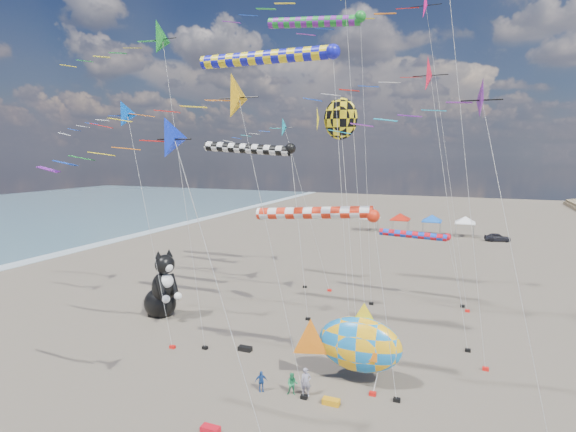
% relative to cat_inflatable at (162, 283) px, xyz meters
% --- Properties ---
extents(delta_kite_1, '(15.03, 2.64, 25.88)m').
position_rel_cat_inflatable_xyz_m(delta_kite_1, '(17.09, 10.14, 21.49)').
color(delta_kite_1, '#F5117E').
rests_on(delta_kite_1, ground).
extents(delta_kite_2, '(10.79, 2.42, 21.84)m').
position_rel_cat_inflatable_xyz_m(delta_kite_2, '(3.34, -4.09, 17.56)').
color(delta_kite_2, '#1C8B2B').
rests_on(delta_kite_2, ground).
extents(delta_kite_3, '(9.58, 1.76, 16.09)m').
position_rel_cat_inflatable_xyz_m(delta_kite_3, '(21.60, -9.18, 12.03)').
color(delta_kite_3, '#711C8B').
rests_on(delta_kite_3, ground).
extents(delta_kite_4, '(8.63, 1.92, 16.63)m').
position_rel_cat_inflatable_xyz_m(delta_kite_4, '(1.09, -4.80, 12.54)').
color(delta_kite_4, blue).
rests_on(delta_kite_4, ground).
extents(delta_kite_5, '(11.24, 2.43, 17.03)m').
position_rel_cat_inflatable_xyz_m(delta_kite_5, '(11.54, -7.42, 12.74)').
color(delta_kite_5, '#E9A613').
rests_on(delta_kite_5, ground).
extents(delta_kite_6, '(12.05, 2.48, 19.39)m').
position_rel_cat_inflatable_xyz_m(delta_kite_6, '(18.45, 2.03, 15.09)').
color(delta_kite_6, red).
rests_on(delta_kite_6, ground).
extents(delta_kite_7, '(10.39, 1.89, 16.44)m').
position_rel_cat_inflatable_xyz_m(delta_kite_7, '(5.59, 11.34, 12.35)').
color(delta_kite_7, '#14A4BE').
rests_on(delta_kite_7, ground).
extents(delta_kite_9, '(10.82, 1.59, 14.37)m').
position_rel_cat_inflatable_xyz_m(delta_kite_9, '(10.66, -14.39, 10.33)').
color(delta_kite_9, '#122DD6').
rests_on(delta_kite_9, ground).
extents(windsock_0, '(10.37, 0.87, 19.31)m').
position_rel_cat_inflatable_xyz_m(windsock_0, '(10.71, -2.39, 16.02)').
color(windsock_0, '#1316C1').
rests_on(windsock_0, ground).
extents(windsock_1, '(8.14, 0.68, 10.18)m').
position_rel_cat_inflatable_xyz_m(windsock_1, '(15.01, -5.86, 6.99)').
color(windsock_1, red).
rests_on(windsock_1, ground).
extents(windsock_2, '(9.06, 0.81, 13.81)m').
position_rel_cat_inflatable_xyz_m(windsock_2, '(6.36, 3.50, 10.55)').
color(windsock_2, black).
rests_on(windsock_2, ground).
extents(windsock_3, '(8.41, 0.75, 13.84)m').
position_rel_cat_inflatable_xyz_m(windsock_3, '(3.52, 11.51, 10.61)').
color(windsock_3, yellow).
rests_on(windsock_3, ground).
extents(windsock_4, '(9.65, 0.93, 24.44)m').
position_rel_cat_inflatable_xyz_m(windsock_4, '(10.02, 8.98, 21.10)').
color(windsock_4, '#198E2B').
rests_on(windsock_4, ground).
extents(windsock_5, '(7.42, 0.64, 6.32)m').
position_rel_cat_inflatable_xyz_m(windsock_5, '(18.38, 11.23, 3.17)').
color(windsock_5, red).
rests_on(windsock_5, ground).
extents(angelfish_kite, '(3.74, 3.02, 16.53)m').
position_rel_cat_inflatable_xyz_m(angelfish_kite, '(14.32, -0.19, 12.30)').
color(angelfish_kite, yellow).
rests_on(angelfish_kite, ground).
extents(cat_inflatable, '(4.61, 3.57, 5.58)m').
position_rel_cat_inflatable_xyz_m(cat_inflatable, '(0.00, 0.00, 0.00)').
color(cat_inflatable, black).
rests_on(cat_inflatable, ground).
extents(fish_inflatable, '(6.47, 3.16, 4.79)m').
position_rel_cat_inflatable_xyz_m(fish_inflatable, '(17.01, -4.73, -0.43)').
color(fish_inflatable, '#157DD2').
rests_on(fish_inflatable, ground).
extents(person_adult, '(0.69, 0.60, 1.58)m').
position_rel_cat_inflatable_xyz_m(person_adult, '(14.72, -7.11, -2.00)').
color(person_adult, '#8D899F').
rests_on(person_adult, ground).
extents(child_green, '(0.70, 0.60, 1.24)m').
position_rel_cat_inflatable_xyz_m(child_green, '(14.00, -7.27, -2.17)').
color(child_green, '#279156').
rests_on(child_green, ground).
extents(child_blue, '(0.73, 0.62, 1.17)m').
position_rel_cat_inflatable_xyz_m(child_blue, '(12.27, -7.56, -2.20)').
color(child_blue, '#1E4794').
rests_on(child_blue, ground).
extents(kite_bag_0, '(0.90, 0.44, 0.30)m').
position_rel_cat_inflatable_xyz_m(kite_bag_0, '(16.22, -7.40, -2.64)').
color(kite_bag_0, orange).
rests_on(kite_bag_0, ground).
extents(kite_bag_1, '(0.90, 0.44, 0.30)m').
position_rel_cat_inflatable_xyz_m(kite_bag_1, '(11.64, -11.81, -2.64)').
color(kite_bag_1, red).
rests_on(kite_bag_1, ground).
extents(kite_bag_2, '(0.90, 0.44, 0.30)m').
position_rel_cat_inflatable_xyz_m(kite_bag_2, '(9.08, -3.32, -2.64)').
color(kite_bag_2, black).
rests_on(kite_bag_2, ground).
extents(tent_row, '(19.20, 4.20, 3.80)m').
position_rel_cat_inflatable_xyz_m(tent_row, '(14.72, 46.42, 0.36)').
color(tent_row, white).
rests_on(tent_row, ground).
extents(parked_car, '(3.84, 2.06, 1.24)m').
position_rel_cat_inflatable_xyz_m(parked_car, '(26.82, 44.42, -2.17)').
color(parked_car, '#26262D').
rests_on(parked_car, ground).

